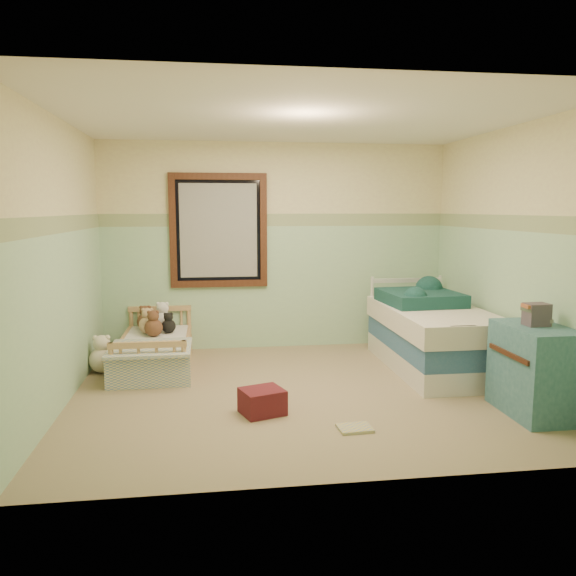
{
  "coord_description": "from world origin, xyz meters",
  "views": [
    {
      "loc": [
        -0.81,
        -5.06,
        1.71
      ],
      "look_at": [
        -0.06,
        0.35,
        0.94
      ],
      "focal_mm": 35.15,
      "sensor_mm": 36.0,
      "label": 1
    }
  ],
  "objects": [
    {
      "name": "teal_blanket",
      "position": [
        1.5,
        0.87,
        0.73
      ],
      "size": [
        0.83,
        0.87,
        0.14
      ],
      "primitive_type": "cube",
      "rotation": [
        0.0,
        0.0,
        0.07
      ],
      "color": "#10292C",
      "rests_on": "twin_mattress"
    },
    {
      "name": "extra_plush_1",
      "position": [
        -1.56,
        1.59,
        0.4
      ],
      "size": [
        0.19,
        0.19,
        0.19
      ],
      "primitive_type": "sphere",
      "color": "brown",
      "rests_on": "toddler_mattress"
    },
    {
      "name": "red_pillow",
      "position": [
        -0.4,
        -0.52,
        0.11
      ],
      "size": [
        0.41,
        0.39,
        0.21
      ],
      "primitive_type": "cube",
      "rotation": [
        0.0,
        0.0,
        0.32
      ],
      "color": "maroon",
      "rests_on": "floor"
    },
    {
      "name": "floor_book",
      "position": [
        0.29,
        -0.97,
        0.01
      ],
      "size": [
        0.27,
        0.22,
        0.02
      ],
      "primitive_type": "cube",
      "rotation": [
        0.0,
        0.0,
        0.06
      ],
      "color": "yellow",
      "rests_on": "floor"
    },
    {
      "name": "plush_bed_white",
      "position": [
        -1.37,
        1.55,
        0.42
      ],
      "size": [
        0.22,
        0.22,
        0.22
      ],
      "primitive_type": "sphere",
      "color": "white",
      "rests_on": "toddler_mattress"
    },
    {
      "name": "dresser",
      "position": [
        1.86,
        -0.84,
        0.38
      ],
      "size": [
        0.47,
        0.75,
        0.75
      ],
      "primitive_type": "cube",
      "color": "#2B5C6C",
      "rests_on": "floor"
    },
    {
      "name": "window_frame",
      "position": [
        -0.7,
        1.76,
        1.45
      ],
      "size": [
        1.16,
        0.06,
        1.36
      ],
      "primitive_type": "cube",
      "color": "black",
      "rests_on": "wall_back"
    },
    {
      "name": "wainscot_mint",
      "position": [
        0.0,
        1.79,
        0.75
      ],
      "size": [
        4.2,
        0.01,
        1.5
      ],
      "primitive_type": "cube",
      "color": "#99C4A0",
      "rests_on": "floor"
    },
    {
      "name": "extra_plush_0",
      "position": [
        -1.44,
        1.18,
        0.41
      ],
      "size": [
        0.2,
        0.2,
        0.2
      ],
      "primitive_type": "sphere",
      "color": "brown",
      "rests_on": "toddler_mattress"
    },
    {
      "name": "plush_bed_dark",
      "position": [
        -1.29,
        1.33,
        0.39
      ],
      "size": [
        0.16,
        0.16,
        0.16
      ],
      "primitive_type": "sphere",
      "color": "black",
      "rests_on": "toddler_mattress"
    },
    {
      "name": "wall_back",
      "position": [
        0.0,
        1.8,
        1.25
      ],
      "size": [
        4.2,
        0.04,
        2.5
      ],
      "primitive_type": "cube",
      "color": "beige",
      "rests_on": "floor"
    },
    {
      "name": "book_stack",
      "position": [
        1.86,
        -0.81,
        0.84
      ],
      "size": [
        0.19,
        0.15,
        0.19
      ],
      "primitive_type": "cube",
      "rotation": [
        0.0,
        0.0,
        0.04
      ],
      "color": "brown",
      "rests_on": "dresser"
    },
    {
      "name": "plush_bed_brown",
      "position": [
        -1.57,
        1.55,
        0.41
      ],
      "size": [
        0.19,
        0.19,
        0.19
      ],
      "primitive_type": "sphere",
      "color": "brown",
      "rests_on": "toddler_mattress"
    },
    {
      "name": "border_strip",
      "position": [
        0.0,
        1.79,
        1.57
      ],
      "size": [
        4.2,
        0.01,
        0.15
      ],
      "primitive_type": "cube",
      "color": "#466744",
      "rests_on": "wall_back"
    },
    {
      "name": "ceiling",
      "position": [
        0.0,
        0.0,
        2.51
      ],
      "size": [
        4.2,
        3.6,
        0.02
      ],
      "primitive_type": "cube",
      "color": "white",
      "rests_on": "wall_back"
    },
    {
      "name": "plush_bed_tan",
      "position": [
        -1.52,
        1.33,
        0.41
      ],
      "size": [
        0.2,
        0.2,
        0.2
      ],
      "primitive_type": "sphere",
      "color": "tan",
      "rests_on": "toddler_mattress"
    },
    {
      "name": "plush_floor_cream",
      "position": [
        -1.95,
        0.91,
        0.14
      ],
      "size": [
        0.27,
        0.27,
        0.27
      ],
      "primitive_type": "sphere",
      "color": "beige",
      "rests_on": "floor"
    },
    {
      "name": "wall_front",
      "position": [
        0.0,
        -1.8,
        1.25
      ],
      "size": [
        4.2,
        0.04,
        2.5
      ],
      "primitive_type": "cube",
      "color": "beige",
      "rests_on": "floor"
    },
    {
      "name": "twin_bed_frame",
      "position": [
        1.55,
        0.57,
        0.11
      ],
      "size": [
        0.92,
        1.83,
        0.22
      ],
      "primitive_type": "cube",
      "color": "silver",
      "rests_on": "floor"
    },
    {
      "name": "toddler_bed_frame",
      "position": [
        -1.42,
        1.05,
        0.1
      ],
      "size": [
        0.74,
        1.49,
        0.19
      ],
      "primitive_type": "cube",
      "color": "olive",
      "rests_on": "floor"
    },
    {
      "name": "wall_right",
      "position": [
        2.1,
        0.0,
        1.25
      ],
      "size": [
        0.04,
        3.6,
        2.5
      ],
      "primitive_type": "cube",
      "color": "beige",
      "rests_on": "floor"
    },
    {
      "name": "plush_floor_tan",
      "position": [
        -1.77,
        0.64,
        0.11
      ],
      "size": [
        0.22,
        0.22,
        0.22
      ],
      "primitive_type": "sphere",
      "color": "tan",
      "rests_on": "floor"
    },
    {
      "name": "twin_boxspring",
      "position": [
        1.55,
        0.57,
        0.33
      ],
      "size": [
        0.92,
        1.83,
        0.22
      ],
      "primitive_type": "cube",
      "color": "#215587",
      "rests_on": "twin_bed_frame"
    },
    {
      "name": "patchwork_quilt",
      "position": [
        -1.42,
        0.59,
        0.33
      ],
      "size": [
        0.81,
        0.74,
        0.03
      ],
      "primitive_type": "cube",
      "color": "#5B7FB7",
      "rests_on": "toddler_mattress"
    },
    {
      "name": "wall_left",
      "position": [
        -2.1,
        0.0,
        1.25
      ],
      "size": [
        0.04,
        3.6,
        2.5
      ],
      "primitive_type": "cube",
      "color": "beige",
      "rests_on": "floor"
    },
    {
      "name": "twin_mattress",
      "position": [
        1.55,
        0.57,
        0.55
      ],
      "size": [
        0.95,
        1.87,
        0.22
      ],
      "primitive_type": "cube",
      "color": "silver",
      "rests_on": "twin_boxspring"
    },
    {
      "name": "floor",
      "position": [
        0.0,
        0.0,
        -0.01
      ],
      "size": [
        4.2,
        3.6,
        0.02
      ],
      "primitive_type": "cube",
      "color": "#806F52",
      "rests_on": "ground"
    },
    {
      "name": "toddler_mattress",
      "position": [
        -1.42,
        1.05,
        0.25
      ],
      "size": [
        0.68,
        1.42,
        0.12
      ],
      "primitive_type": "cube",
      "color": "white",
      "rests_on": "toddler_bed_frame"
    },
    {
      "name": "window_blinds",
      "position": [
        -0.7,
        1.77,
        1.45
      ],
      "size": [
        0.92,
        0.01,
        1.12
      ],
      "primitive_type": "cube",
      "color": "#B8B8B5",
      "rests_on": "window_frame"
    }
  ]
}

